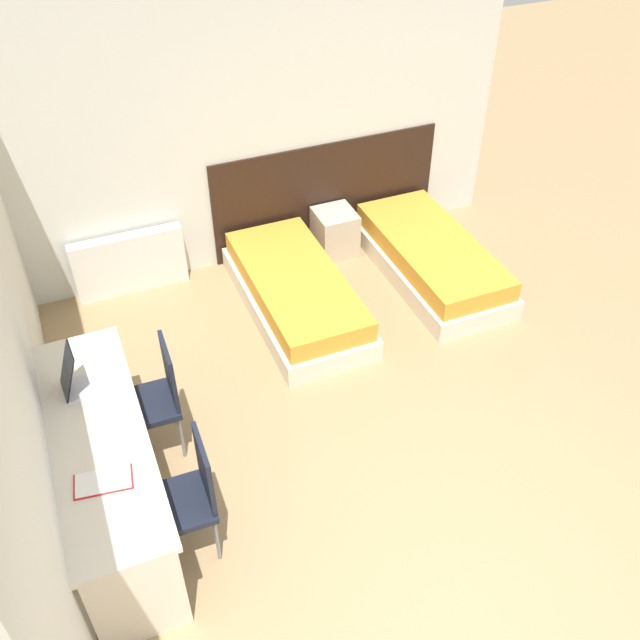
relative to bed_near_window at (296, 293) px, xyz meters
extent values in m
plane|color=#9E7F56|center=(-0.11, -3.05, -0.19)|extent=(20.00, 20.00, 0.00)
cube|color=silver|center=(-0.11, 1.00, 1.16)|extent=(5.20, 0.05, 2.70)
cube|color=silver|center=(-2.24, -1.04, 1.16)|extent=(0.05, 5.02, 2.70)
cube|color=black|center=(0.70, 0.96, 0.35)|extent=(2.36, 0.03, 1.08)
cube|color=beige|center=(0.00, 0.00, -0.09)|extent=(0.85, 1.86, 0.20)
cube|color=gold|center=(0.00, 0.00, 0.11)|extent=(0.77, 1.78, 0.19)
cube|color=beige|center=(1.40, 0.00, -0.09)|extent=(0.85, 1.86, 0.20)
cube|color=gold|center=(1.40, 0.00, 0.11)|extent=(0.77, 1.78, 0.19)
cube|color=beige|center=(0.70, 0.73, 0.04)|extent=(0.39, 0.40, 0.46)
cube|color=silver|center=(-1.32, 0.88, 0.11)|extent=(1.03, 0.12, 0.60)
cube|color=beige|center=(-1.92, -1.57, 0.57)|extent=(0.59, 1.98, 0.04)
cube|color=beige|center=(-1.92, -2.54, 0.18)|extent=(0.53, 0.04, 0.74)
cube|color=beige|center=(-1.92, -0.59, 0.18)|extent=(0.53, 0.04, 0.74)
cube|color=black|center=(-1.56, -1.11, 0.25)|extent=(0.42, 0.42, 0.05)
cube|color=black|center=(-1.36, -1.11, 0.51)|extent=(0.04, 0.37, 0.48)
cylinder|color=slate|center=(-1.74, -1.28, 0.02)|extent=(0.02, 0.02, 0.41)
cylinder|color=slate|center=(-1.73, -0.93, 0.02)|extent=(0.02, 0.02, 0.41)
cylinder|color=slate|center=(-1.38, -1.29, 0.02)|extent=(0.02, 0.02, 0.41)
cylinder|color=slate|center=(-1.38, -0.94, 0.02)|extent=(0.02, 0.02, 0.41)
cube|color=black|center=(-1.56, -2.02, 0.25)|extent=(0.42, 0.42, 0.05)
cube|color=black|center=(-1.36, -2.03, 0.51)|extent=(0.04, 0.37, 0.48)
cylinder|color=slate|center=(-1.74, -2.19, 0.02)|extent=(0.02, 0.02, 0.41)
cylinder|color=slate|center=(-1.73, -1.84, 0.02)|extent=(0.02, 0.02, 0.41)
cylinder|color=slate|center=(-1.38, -2.20, 0.02)|extent=(0.02, 0.02, 0.41)
cylinder|color=slate|center=(-1.38, -1.85, 0.02)|extent=(0.02, 0.02, 0.41)
cube|color=silver|center=(-1.88, -1.13, 0.60)|extent=(0.37, 0.25, 0.02)
cube|color=black|center=(-2.00, -1.14, 0.78)|extent=(0.14, 0.23, 0.34)
cube|color=#B21E1E|center=(-1.94, -1.96, 0.59)|extent=(0.36, 0.23, 0.01)
cube|color=white|center=(-1.94, -1.96, 0.60)|extent=(0.34, 0.21, 0.01)
camera|label=1|loc=(-1.76, -4.80, 3.98)|focal=40.00mm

